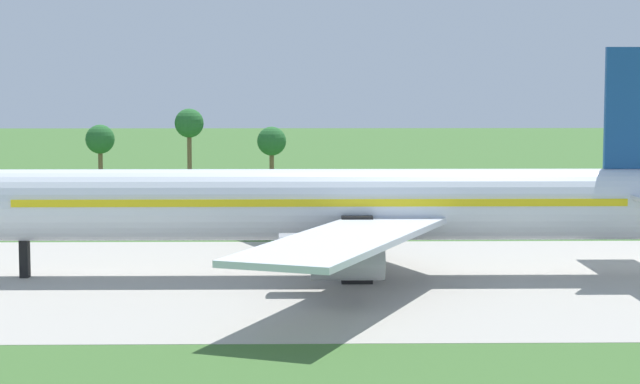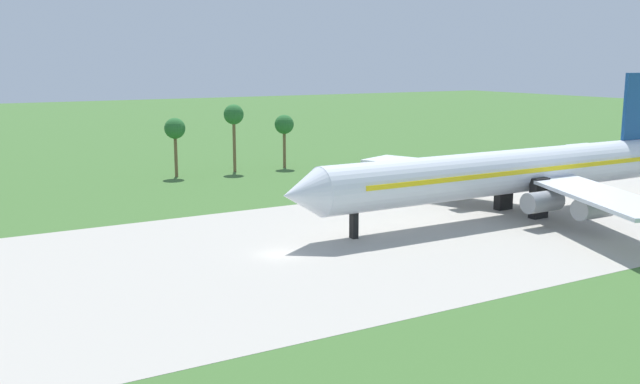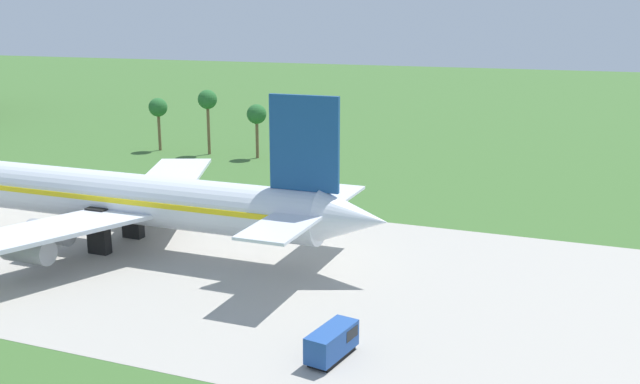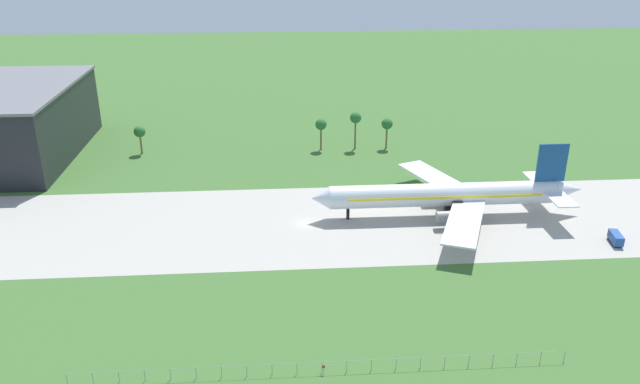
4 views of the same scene
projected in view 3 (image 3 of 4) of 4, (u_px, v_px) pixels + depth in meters
The scene contains 3 objects.
jet_airliner at pixel (106, 196), 81.05m from camera, with size 67.30×53.06×18.20m.
baggage_tug at pixel (333, 342), 54.80m from camera, with size 2.83×5.43×2.49m.
palm_tree_row at pixel (132, 106), 139.51m from camera, with size 81.53×3.60×12.21m.
Camera 3 is at (87.04, -62.37, 25.81)m, focal length 40.00 mm.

